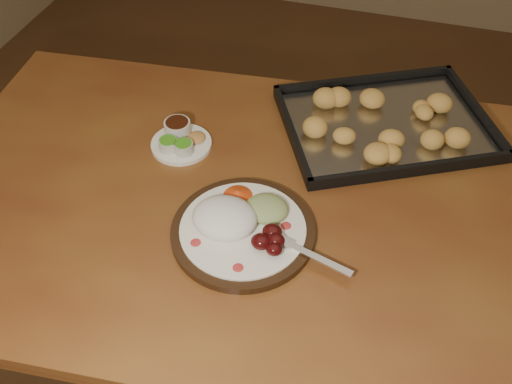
% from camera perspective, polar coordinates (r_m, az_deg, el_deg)
% --- Properties ---
extents(ground, '(4.00, 4.00, 0.00)m').
position_cam_1_polar(ground, '(1.97, 7.79, -11.26)').
color(ground, '#58331E').
rests_on(ground, ground).
extents(dining_table, '(1.57, 1.03, 0.75)m').
position_cam_1_polar(dining_table, '(1.30, 0.78, -3.80)').
color(dining_table, brown).
rests_on(dining_table, ground).
extents(dinner_plate, '(0.38, 0.29, 0.07)m').
position_cam_1_polar(dinner_plate, '(1.15, -1.51, -3.32)').
color(dinner_plate, black).
rests_on(dinner_plate, dining_table).
extents(condiment_saucer, '(0.14, 0.14, 0.05)m').
position_cam_1_polar(condiment_saucer, '(1.35, -7.62, 5.24)').
color(condiment_saucer, white).
rests_on(condiment_saucer, dining_table).
extents(baking_tray, '(0.59, 0.54, 0.05)m').
position_cam_1_polar(baking_tray, '(1.43, 12.84, 6.85)').
color(baking_tray, black).
rests_on(baking_tray, dining_table).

